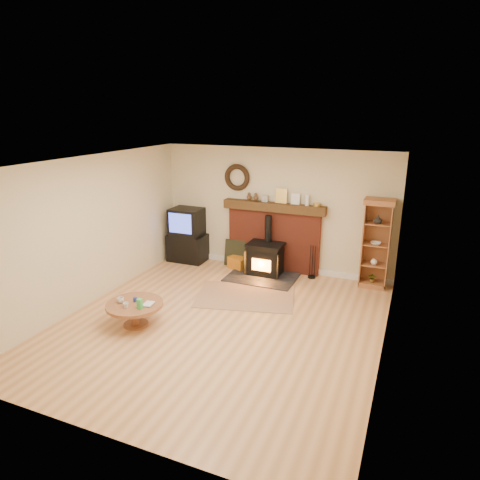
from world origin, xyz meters
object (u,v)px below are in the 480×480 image
at_px(wood_stove, 265,260).
at_px(tv_unit, 187,236).
at_px(coffee_table, 135,307).
at_px(curio_cabinet, 376,243).

height_order(wood_stove, tv_unit, wood_stove).
xyz_separation_m(tv_unit, coffee_table, (0.75, -3.05, -0.27)).
bearing_deg(curio_cabinet, coffee_table, -136.84).
height_order(tv_unit, coffee_table, tv_unit).
distance_m(curio_cabinet, coffee_table, 4.62).
bearing_deg(coffee_table, curio_cabinet, 43.16).
bearing_deg(tv_unit, curio_cabinet, 1.17).
height_order(curio_cabinet, coffee_table, curio_cabinet).
relative_size(tv_unit, curio_cabinet, 0.70).
distance_m(wood_stove, curio_cabinet, 2.24).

